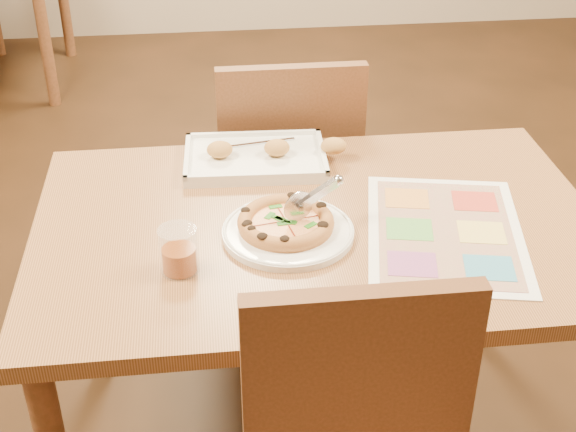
{
  "coord_description": "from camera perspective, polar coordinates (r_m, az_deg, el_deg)",
  "views": [
    {
      "loc": [
        -0.25,
        -1.54,
        1.7
      ],
      "look_at": [
        -0.08,
        -0.05,
        0.77
      ],
      "focal_mm": 50.0,
      "sensor_mm": 36.0,
      "label": 1
    }
  ],
  "objects": [
    {
      "name": "chair_far",
      "position": [
        2.44,
        -0.01,
        4.04
      ],
      "size": [
        0.42,
        0.42,
        0.47
      ],
      "rotation": [
        0.0,
        0.0,
        3.14
      ],
      "color": "brown",
      "rests_on": "ground"
    },
    {
      "name": "plate",
      "position": [
        1.79,
        -0.0,
        -1.15
      ],
      "size": [
        0.37,
        0.37,
        0.02
      ],
      "primitive_type": "cylinder",
      "rotation": [
        0.0,
        0.0,
        0.32
      ],
      "color": "white",
      "rests_on": "dining_table"
    },
    {
      "name": "dining_table",
      "position": [
        1.89,
        2.09,
        -2.55
      ],
      "size": [
        1.3,
        0.85,
        0.72
      ],
      "color": "#99643D",
      "rests_on": "ground"
    },
    {
      "name": "pizza_cutter",
      "position": [
        1.77,
        1.74,
        1.33
      ],
      "size": [
        0.14,
        0.07,
        0.08
      ],
      "rotation": [
        0.0,
        0.0,
        0.41
      ],
      "color": "silver",
      "rests_on": "pizza"
    },
    {
      "name": "menu",
      "position": [
        1.83,
        11.12,
        -1.09
      ],
      "size": [
        0.43,
        0.54,
        0.0
      ],
      "primitive_type": "cube",
      "rotation": [
        0.0,
        0.0,
        -0.2
      ],
      "color": "white",
      "rests_on": "dining_table"
    },
    {
      "name": "pizza",
      "position": [
        1.78,
        -0.16,
        -0.46
      ],
      "size": [
        0.22,
        0.22,
        0.03
      ],
      "rotation": [
        0.0,
        0.0,
        0.19
      ],
      "color": "#C17F42",
      "rests_on": "plate"
    },
    {
      "name": "appetizer_tray",
      "position": [
        2.08,
        -2.03,
        4.21
      ],
      "size": [
        0.42,
        0.27,
        0.06
      ],
      "rotation": [
        0.0,
        0.0,
        -0.05
      ],
      "color": "white",
      "rests_on": "dining_table"
    },
    {
      "name": "glass_tumbler",
      "position": [
        1.67,
        -7.77,
        -2.62
      ],
      "size": [
        0.08,
        0.08,
        0.1
      ],
      "rotation": [
        0.0,
        0.0,
        0.41
      ],
      "color": "#87360A",
      "rests_on": "dining_table"
    }
  ]
}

